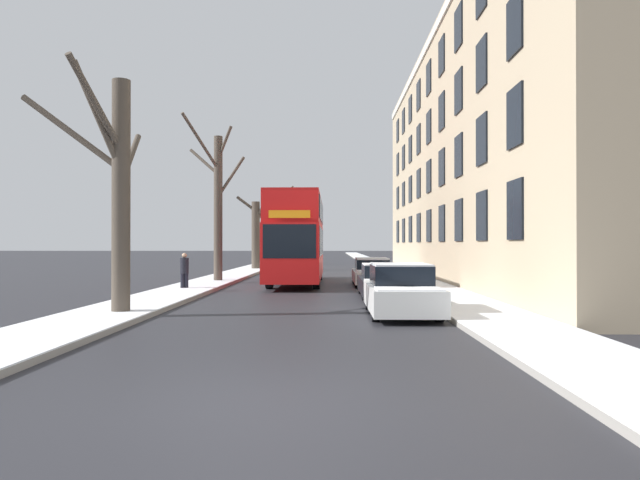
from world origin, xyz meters
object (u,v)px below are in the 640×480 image
double_decker_bus (297,235)px  bare_tree_left_3 (272,225)px  bare_tree_left_0 (117,186)px  bare_tree_left_1 (218,202)px  pedestrian_left_sidewalk (184,270)px  parked_car_1 (383,281)px  parked_car_2 (372,273)px  parked_car_0 (401,291)px  bare_tree_left_2 (256,233)px

double_decker_bus → bare_tree_left_3: bearing=98.6°
bare_tree_left_0 → bare_tree_left_1: size_ratio=0.81×
bare_tree_left_0 → pedestrian_left_sidewalk: (-0.28, 8.43, -2.76)m
bare_tree_left_3 → double_decker_bus: (4.13, -27.16, -1.40)m
parked_car_1 → double_decker_bus: bearing=117.8°
parked_car_2 → parked_car_0: bearing=-90.0°
pedestrian_left_sidewalk → parked_car_0: bearing=-55.9°
parked_car_0 → pedestrian_left_sidewalk: bearing=136.3°
bare_tree_left_0 → parked_car_2: (8.00, 12.16, -3.04)m
parked_car_1 → bare_tree_left_0: bearing=-142.6°
parked_car_2 → pedestrian_left_sidewalk: 9.08m
double_decker_bus → bare_tree_left_2: bearing=105.5°
parked_car_2 → parked_car_1: bearing=-90.0°
bare_tree_left_2 → parked_car_0: 28.47m
bare_tree_left_2 → parked_car_1: (7.78, -21.70, -2.31)m
double_decker_bus → pedestrian_left_sidewalk: (-4.54, -4.76, -1.58)m
bare_tree_left_1 → parked_car_1: bearing=-43.4°
parked_car_1 → pedestrian_left_sidewalk: 8.60m
bare_tree_left_1 → parked_car_2: bare_tree_left_1 is taller
bare_tree_left_1 → parked_car_0: size_ratio=1.88×
bare_tree_left_3 → bare_tree_left_0: bearing=-90.2°
bare_tree_left_1 → bare_tree_left_2: (0.11, 14.24, -1.30)m
double_decker_bus → parked_car_0: size_ratio=2.40×
bare_tree_left_1 → double_decker_bus: bare_tree_left_1 is taller
bare_tree_left_3 → bare_tree_left_1: bearing=-90.1°
bare_tree_left_1 → bare_tree_left_3: bearing=89.9°
bare_tree_left_3 → parked_car_0: bare_tree_left_3 is taller
bare_tree_left_1 → bare_tree_left_3: bare_tree_left_1 is taller
bare_tree_left_3 → bare_tree_left_2: bearing=-89.7°
parked_car_2 → pedestrian_left_sidewalk: pedestrian_left_sidewalk is taller
bare_tree_left_0 → parked_car_1: bearing=37.4°
bare_tree_left_2 → bare_tree_left_3: 12.58m
bare_tree_left_2 → parked_car_1: 23.17m
bare_tree_left_1 → parked_car_2: size_ratio=1.91×
bare_tree_left_3 → parked_car_0: 40.73m
bare_tree_left_3 → parked_car_1: 35.28m
bare_tree_left_2 → bare_tree_left_3: size_ratio=0.73×
bare_tree_left_1 → parked_car_1: size_ratio=1.85×
bare_tree_left_0 → double_decker_bus: 13.91m
bare_tree_left_1 → bare_tree_left_0: bearing=-90.4°
bare_tree_left_3 → pedestrian_left_sidewalk: (-0.42, -31.91, -2.98)m
bare_tree_left_0 → parked_car_2: 14.87m
bare_tree_left_1 → double_decker_bus: size_ratio=0.78×
parked_car_2 → bare_tree_left_3: bearing=105.6°
bare_tree_left_0 → bare_tree_left_1: bearing=89.6°
double_decker_bus → pedestrian_left_sidewalk: size_ratio=6.56×
bare_tree_left_0 → bare_tree_left_3: 40.34m
bare_tree_left_3 → parked_car_2: 29.44m
parked_car_1 → parked_car_0: bearing=-90.0°
bare_tree_left_0 → double_decker_bus: size_ratio=0.64×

